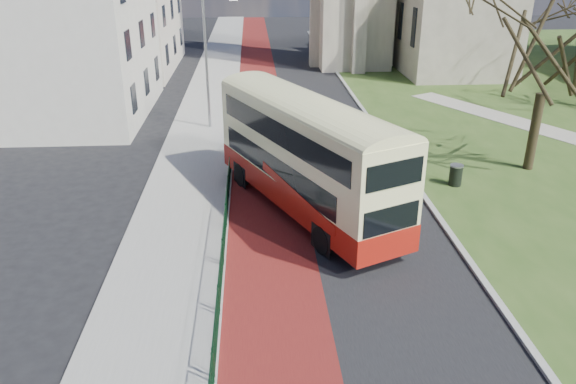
{
  "coord_description": "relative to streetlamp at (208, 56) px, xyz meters",
  "views": [
    {
      "loc": [
        -1.73,
        -16.87,
        10.69
      ],
      "look_at": [
        -0.45,
        2.95,
        2.0
      ],
      "focal_mm": 35.0,
      "sensor_mm": 36.0,
      "label": 1
    }
  ],
  "objects": [
    {
      "name": "street_block_far",
      "position": [
        -9.65,
        20.0,
        1.17
      ],
      "size": [
        10.3,
        16.3,
        11.5
      ],
      "color": "beige",
      "rests_on": "ground"
    },
    {
      "name": "streetlamp",
      "position": [
        0.0,
        0.0,
        0.0
      ],
      "size": [
        2.13,
        0.18,
        8.0
      ],
      "color": "gray",
      "rests_on": "pavement_west"
    },
    {
      "name": "pedestrian_railing",
      "position": [
        1.4,
        -14.0,
        -4.04
      ],
      "size": [
        0.07,
        24.0,
        1.12
      ],
      "color": "#0B321B",
      "rests_on": "ground"
    },
    {
      "name": "bus_lane",
      "position": [
        3.15,
        2.0,
        -4.59
      ],
      "size": [
        3.4,
        120.0,
        0.01
      ],
      "primitive_type": "cube",
      "color": "#591414",
      "rests_on": "ground"
    },
    {
      "name": "road_carriageway",
      "position": [
        5.85,
        2.0,
        -4.59
      ],
      "size": [
        9.0,
        120.0,
        0.01
      ],
      "primitive_type": "cube",
      "color": "black",
      "rests_on": "ground"
    },
    {
      "name": "litter_bin",
      "position": [
        12.35,
        -10.25,
        -4.03
      ],
      "size": [
        0.87,
        0.87,
        1.05
      ],
      "rotation": [
        0.0,
        0.0,
        0.44
      ],
      "color": "black",
      "rests_on": "grass_green"
    },
    {
      "name": "winter_tree_near",
      "position": [
        16.93,
        -8.29,
        2.55
      ],
      "size": [
        8.66,
        8.66,
        10.26
      ],
      "rotation": [
        0.0,
        0.0,
        0.29
      ],
      "color": "#312918",
      "rests_on": "grass_green"
    },
    {
      "name": "kerb_east",
      "position": [
        10.45,
        4.0,
        -4.53
      ],
      "size": [
        0.25,
        80.0,
        0.13
      ],
      "primitive_type": "cube",
      "color": "#999993",
      "rests_on": "ground"
    },
    {
      "name": "street_block_near",
      "position": [
        -9.65,
        4.0,
        1.92
      ],
      "size": [
        10.3,
        14.3,
        13.0
      ],
      "color": "beige",
      "rests_on": "ground"
    },
    {
      "name": "pavement_west",
      "position": [
        -0.65,
        2.0,
        -4.53
      ],
      "size": [
        4.0,
        120.0,
        0.12
      ],
      "primitive_type": "cube",
      "color": "gray",
      "rests_on": "ground"
    },
    {
      "name": "bus",
      "position": [
        4.79,
        -12.62,
        -1.79
      ],
      "size": [
        7.39,
        11.8,
        4.91
      ],
      "rotation": [
        0.0,
        0.0,
        0.43
      ],
      "color": "maroon",
      "rests_on": "ground"
    },
    {
      "name": "kerb_west",
      "position": [
        1.35,
        2.0,
        -4.53
      ],
      "size": [
        0.25,
        120.0,
        0.13
      ],
      "primitive_type": "cube",
      "color": "#999993",
      "rests_on": "ground"
    },
    {
      "name": "ground",
      "position": [
        4.35,
        -18.0,
        -4.59
      ],
      "size": [
        160.0,
        160.0,
        0.0
      ],
      "primitive_type": "plane",
      "color": "black",
      "rests_on": "ground"
    }
  ]
}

